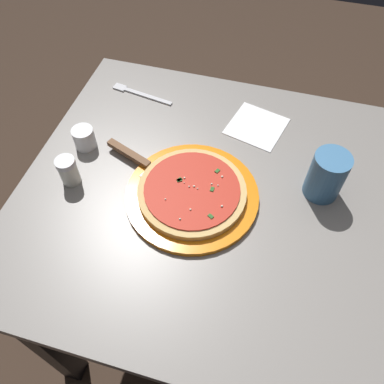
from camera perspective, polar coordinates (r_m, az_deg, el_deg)
ground_plane at (r=1.60m, az=0.68°, el=-16.10°), size 5.00×5.00×0.00m
restaurant_table at (r=1.05m, az=0.99°, el=-4.88°), size 0.84×0.83×0.76m
serving_plate at (r=0.90m, az=-0.00°, el=-0.49°), size 0.31×0.31×0.01m
pizza at (r=0.89m, az=0.00°, el=0.12°), size 0.25×0.25×0.02m
pizza_server at (r=0.96m, az=-7.42°, el=4.44°), size 0.22×0.12×0.01m
cup_tall_drink at (r=0.92m, az=19.04°, el=2.30°), size 0.08×0.08×0.12m
cup_small_sauce at (r=1.03m, az=-15.46°, el=7.61°), size 0.05×0.05×0.05m
napkin_folded_right at (r=1.07m, az=9.41°, el=9.47°), size 0.17×0.17×0.00m
fork at (r=1.16m, az=-7.77°, el=14.06°), size 0.19×0.05×0.00m
parmesan_shaker at (r=0.95m, az=-17.61°, el=2.98°), size 0.05×0.05×0.07m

